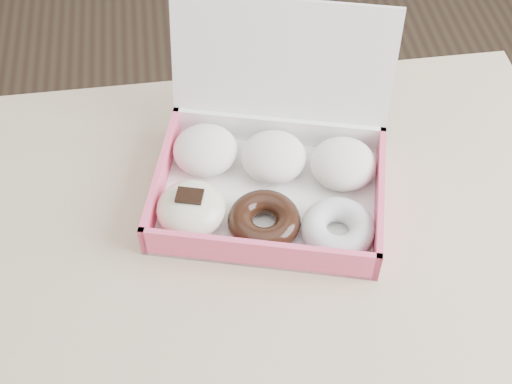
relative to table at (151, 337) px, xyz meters
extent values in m
cube|color=tan|center=(0.00, 0.00, 0.06)|extent=(1.20, 0.80, 0.04)
cylinder|color=tan|center=(0.55, 0.35, -0.32)|extent=(0.05, 0.05, 0.71)
cube|color=white|center=(0.17, 0.14, 0.08)|extent=(0.35, 0.29, 0.01)
cube|color=#F45378|center=(0.15, 0.04, 0.10)|extent=(0.29, 0.09, 0.05)
cube|color=white|center=(0.20, 0.24, 0.10)|extent=(0.29, 0.09, 0.05)
cube|color=#F45378|center=(0.03, 0.18, 0.10)|extent=(0.07, 0.21, 0.05)
cube|color=#F45378|center=(0.31, 0.10, 0.10)|extent=(0.07, 0.21, 0.05)
cube|color=white|center=(0.21, 0.27, 0.19)|extent=(0.30, 0.13, 0.21)
ellipsoid|color=white|center=(0.10, 0.22, 0.11)|extent=(0.11, 0.11, 0.05)
ellipsoid|color=white|center=(0.19, 0.19, 0.11)|extent=(0.11, 0.11, 0.05)
ellipsoid|color=white|center=(0.28, 0.17, 0.11)|extent=(0.11, 0.11, 0.05)
ellipsoid|color=beige|center=(0.07, 0.12, 0.11)|extent=(0.11, 0.11, 0.05)
cube|color=black|center=(0.07, 0.12, 0.14)|extent=(0.04, 0.03, 0.00)
torus|color=black|center=(0.16, 0.09, 0.10)|extent=(0.12, 0.12, 0.03)
torus|color=silver|center=(0.25, 0.07, 0.10)|extent=(0.12, 0.12, 0.03)
camera|label=1|loc=(0.08, -0.45, 0.83)|focal=50.00mm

